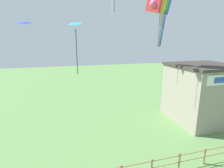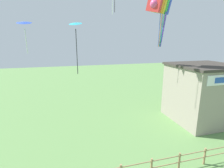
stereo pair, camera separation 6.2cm
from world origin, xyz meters
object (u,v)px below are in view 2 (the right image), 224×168
seaside_building (203,93)px  kite_blue_delta (24,24)px  kite_rainbow_parafoil (159,5)px  kite_cyan_delta (76,27)px

seaside_building → kite_blue_delta: bearing=-163.9°
seaside_building → kite_rainbow_parafoil: size_ratio=1.42×
kite_blue_delta → seaside_building: bearing=16.1°
kite_blue_delta → kite_cyan_delta: bearing=32.8°
seaside_building → kite_blue_delta: kite_blue_delta is taller
seaside_building → kite_blue_delta: 17.75m
kite_cyan_delta → kite_blue_delta: bearing=-147.2°
kite_cyan_delta → seaside_building: bearing=12.3°
seaside_building → kite_rainbow_parafoil: bearing=172.7°
kite_rainbow_parafoil → kite_blue_delta: kite_rainbow_parafoil is taller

